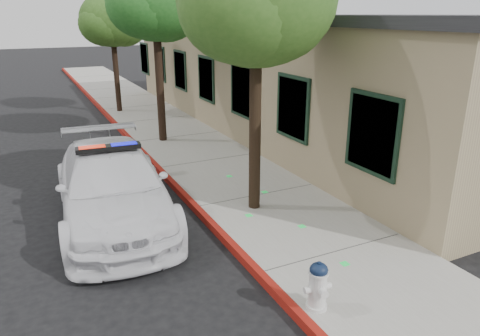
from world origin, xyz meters
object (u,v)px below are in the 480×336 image
Objects in this scene: clapboard_building at (300,72)px; street_tree_mid at (155,3)px; police_car at (112,185)px; street_tree_near at (257,5)px; street_tree_far at (112,22)px; fire_hydrant at (318,285)px.

street_tree_mid reaches higher than clapboard_building.
clapboard_building is at bearing 38.15° from police_car.
street_tree_far is (-0.51, 11.91, -0.51)m from street_tree_near.
street_tree_mid reaches higher than fire_hydrant.
clapboard_building is 10.11m from police_car.
street_tree_far is at bearing 92.46° from street_tree_near.
fire_hydrant is at bearing -93.92° from street_tree_mid.
street_tree_near is (0.89, 3.62, 3.90)m from fire_hydrant.
street_tree_far reaches higher than police_car.
fire_hydrant is 0.13× the size of street_tree_near.
street_tree_near is (2.90, -1.06, 3.64)m from police_car.
fire_hydrant is at bearing -121.87° from clapboard_building.
street_tree_far is at bearing 95.32° from fire_hydrant.
police_car is 4.78m from street_tree_near.
street_tree_mid is at bearing -178.21° from clapboard_building.
street_tree_near is at bearing -15.35° from police_car.
fire_hydrant is (-6.34, -10.20, -1.59)m from clapboard_building.
street_tree_near is (-5.46, -6.58, 2.31)m from clapboard_building.
police_car is at bearing -116.84° from street_tree_mid.
street_tree_mid reaches higher than police_car.
street_tree_mid is (-0.20, 6.40, 0.15)m from street_tree_near.
street_tree_mid is (2.70, 5.34, 3.79)m from police_car.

